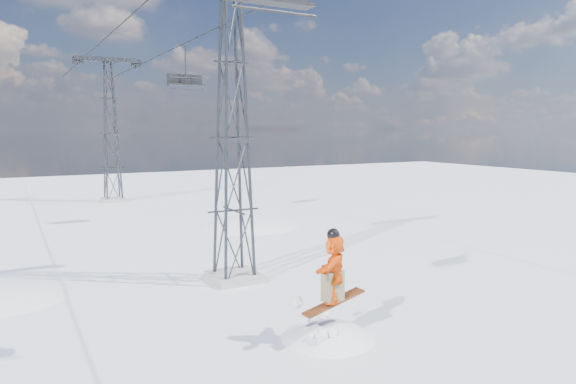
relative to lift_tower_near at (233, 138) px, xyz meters
name	(u,v)px	position (x,y,z in m)	size (l,w,h in m)	color
ground	(333,370)	(-0.80, -8.00, -5.47)	(120.00, 120.00, 0.00)	white
lift_tower_near	(233,138)	(0.00, 0.00, 0.00)	(5.20, 1.80, 11.43)	#999999
lift_tower_far	(111,134)	(0.00, 25.00, 0.00)	(5.20, 1.80, 11.43)	#999999
haul_cables	(151,38)	(0.00, 11.50, 5.38)	(4.46, 51.00, 0.06)	black
lift_chair_mid	(186,81)	(2.20, 12.37, 3.21)	(2.19, 0.63, 2.71)	black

